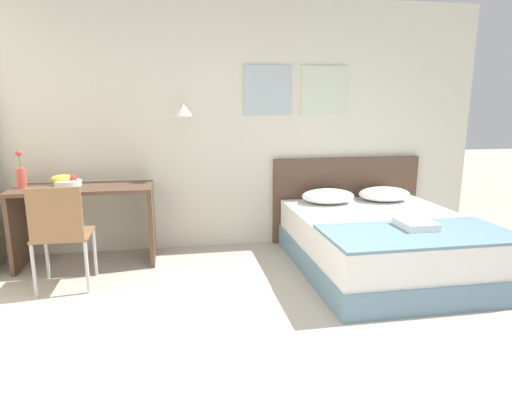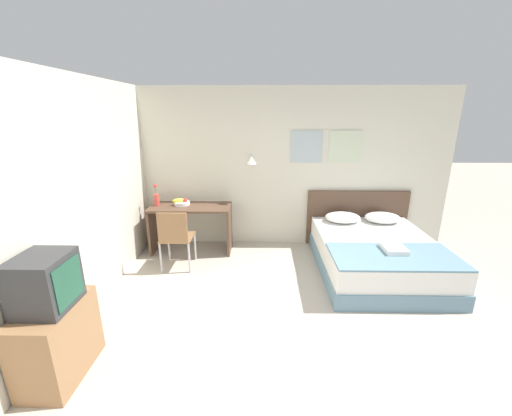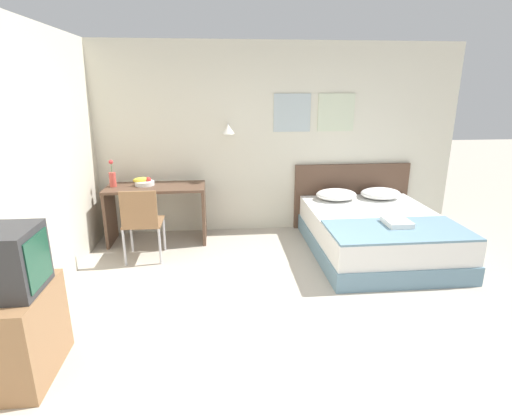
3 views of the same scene
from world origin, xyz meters
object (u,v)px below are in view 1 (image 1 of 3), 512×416
object	(u,v)px
pillow_right	(384,194)
flower_vase	(21,175)
pillow_left	(328,196)
desk_chair	(60,229)
bed	(385,244)
headboard	(346,199)
desk	(85,210)
throw_blanket	(419,233)
folded_towel_near_foot	(416,224)
fruit_bowl	(67,182)

from	to	relation	value
pillow_right	flower_vase	size ratio (longest dim) A/B	1.59
pillow_left	desk_chair	size ratio (longest dim) A/B	0.63
bed	flower_vase	world-z (taller)	flower_vase
headboard	desk	size ratio (longest dim) A/B	1.33
pillow_left	flower_vase	world-z (taller)	flower_vase
pillow_right	bed	bearing A→B (deg)	-114.05
bed	headboard	xyz separation A→B (m)	(0.00, 1.03, 0.23)
pillow_left	throw_blanket	world-z (taller)	pillow_left
pillow_left	folded_towel_near_foot	xyz separation A→B (m)	(0.37, -1.17, -0.02)
pillow_right	flower_vase	bearing A→B (deg)	-179.85
pillow_left	fruit_bowl	distance (m)	2.66
bed	headboard	bearing A→B (deg)	90.00
headboard	throw_blanket	bearing A→B (deg)	-90.00
desk_chair	fruit_bowl	world-z (taller)	desk_chair
folded_towel_near_foot	flower_vase	distance (m)	3.63
bed	pillow_right	world-z (taller)	pillow_right
bed	throw_blanket	distance (m)	0.64
pillow_left	desk_chair	distance (m)	2.68
pillow_left	throw_blanket	size ratio (longest dim) A/B	0.37
pillow_right	desk	world-z (taller)	desk
throw_blanket	desk	size ratio (longest dim) A/B	1.20
pillow_right	throw_blanket	xyz separation A→B (m)	(-0.33, -1.31, -0.06)
headboard	pillow_right	bearing A→B (deg)	-42.81
pillow_left	fruit_bowl	bearing A→B (deg)	179.50
desk	throw_blanket	bearing A→B (deg)	-24.33
pillow_left	headboard	bearing A→B (deg)	42.81
bed	throw_blanket	bearing A→B (deg)	-90.00
bed	desk	distance (m)	2.92
desk	fruit_bowl	world-z (taller)	fruit_bowl
throw_blanket	fruit_bowl	distance (m)	3.28
pillow_left	folded_towel_near_foot	size ratio (longest dim) A/B	1.69
bed	folded_towel_near_foot	size ratio (longest dim) A/B	5.93
pillow_right	fruit_bowl	bearing A→B (deg)	179.60
headboard	pillow_left	xyz separation A→B (m)	(-0.33, -0.30, 0.11)
desk_chair	fruit_bowl	bearing A→B (deg)	95.37
bed	desk	bearing A→B (deg)	166.15
pillow_left	flower_vase	distance (m)	3.06
headboard	pillow_right	xyz separation A→B (m)	(0.33, -0.30, 0.11)
bed	fruit_bowl	bearing A→B (deg)	165.81
throw_blanket	headboard	bearing A→B (deg)	90.00
throw_blanket	flower_vase	xyz separation A→B (m)	(-3.37, 1.30, 0.38)
bed	fruit_bowl	xyz separation A→B (m)	(-2.98, 0.75, 0.57)
throw_blanket	fruit_bowl	size ratio (longest dim) A/B	5.48
headboard	desk	xyz separation A→B (m)	(-2.82, -0.33, 0.07)
bed	folded_towel_near_foot	world-z (taller)	folded_towel_near_foot
throw_blanket	folded_towel_near_foot	xyz separation A→B (m)	(0.04, 0.14, 0.04)
fruit_bowl	flower_vase	bearing A→B (deg)	-175.26
desk	desk_chair	distance (m)	0.67
folded_towel_near_foot	headboard	bearing A→B (deg)	91.74
throw_blanket	desk	xyz separation A→B (m)	(-2.82, 1.28, 0.03)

